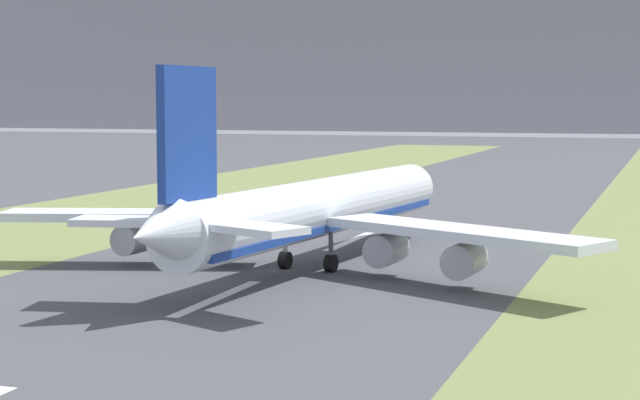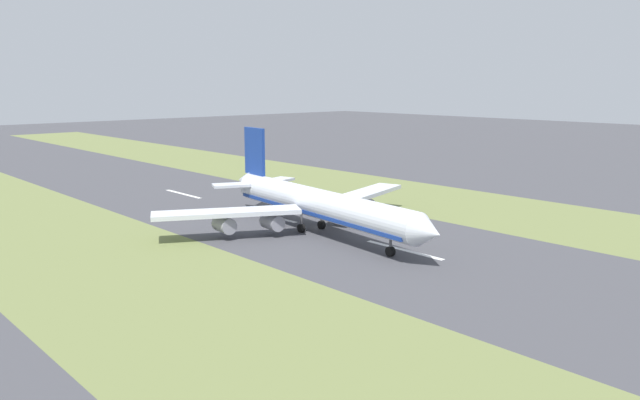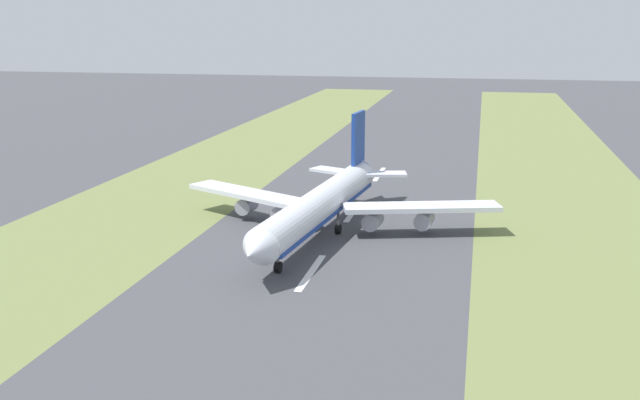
# 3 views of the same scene
# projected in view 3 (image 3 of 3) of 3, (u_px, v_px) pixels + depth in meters

# --- Properties ---
(ground_plane) EXTENTS (800.00, 800.00, 0.00)m
(ground_plane) POSITION_uv_depth(u_px,v_px,m) (338.00, 233.00, 141.09)
(ground_plane) COLOR #424247
(grass_median_west) EXTENTS (40.00, 600.00, 0.01)m
(grass_median_west) POSITION_uv_depth(u_px,v_px,m) (589.00, 248.00, 131.84)
(grass_median_west) COLOR olive
(grass_median_west) RESTS_ON ground
(grass_median_east) EXTENTS (40.00, 600.00, 0.01)m
(grass_median_east) POSITION_uv_depth(u_px,v_px,m) (119.00, 220.00, 150.34)
(grass_median_east) COLOR olive
(grass_median_east) RESTS_ON ground
(centreline_dash_near) EXTENTS (1.20, 18.00, 0.01)m
(centreline_dash_near) POSITION_uv_depth(u_px,v_px,m) (379.00, 174.00, 194.96)
(centreline_dash_near) COLOR silver
(centreline_dash_near) RESTS_ON ground
(centreline_dash_mid) EXTENTS (1.20, 18.00, 0.01)m
(centreline_dash_mid) POSITION_uv_depth(u_px,v_px,m) (353.00, 211.00, 156.94)
(centreline_dash_mid) COLOR silver
(centreline_dash_mid) RESTS_ON ground
(centreline_dash_far) EXTENTS (1.20, 18.00, 0.01)m
(centreline_dash_far) POSITION_uv_depth(u_px,v_px,m) (311.00, 272.00, 118.93)
(centreline_dash_far) COLOR silver
(centreline_dash_far) RESTS_ON ground
(airplane_main_jet) EXTENTS (63.78, 67.21, 20.20)m
(airplane_main_jet) POSITION_uv_depth(u_px,v_px,m) (323.00, 203.00, 138.88)
(airplane_main_jet) COLOR silver
(airplane_main_jet) RESTS_ON ground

